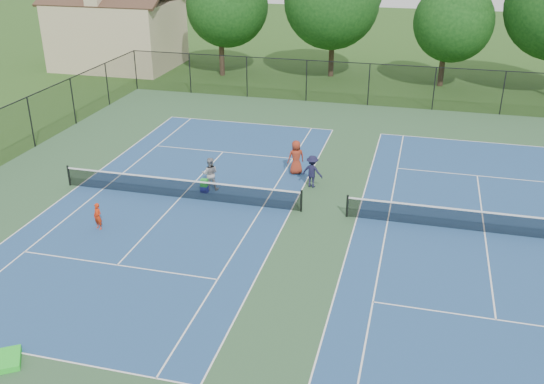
% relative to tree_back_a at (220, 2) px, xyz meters
% --- Properties ---
extents(ground, '(140.00, 140.00, 0.00)m').
position_rel_tree_back_a_xyz_m(ground, '(13.00, -24.00, -6.04)').
color(ground, '#234716').
rests_on(ground, ground).
extents(court_pad, '(36.00, 36.00, 0.01)m').
position_rel_tree_back_a_xyz_m(court_pad, '(13.00, -24.00, -6.03)').
color(court_pad, '#345A32').
rests_on(court_pad, ground).
extents(tennis_court_left, '(12.00, 23.83, 1.07)m').
position_rel_tree_back_a_xyz_m(tennis_court_left, '(6.00, -24.00, -5.94)').
color(tennis_court_left, navy).
rests_on(tennis_court_left, ground).
extents(tennis_court_right, '(12.00, 23.83, 1.07)m').
position_rel_tree_back_a_xyz_m(tennis_court_right, '(20.00, -24.00, -5.94)').
color(tennis_court_right, navy).
rests_on(tennis_court_right, ground).
extents(perimeter_fence, '(36.08, 36.08, 3.02)m').
position_rel_tree_back_a_xyz_m(perimeter_fence, '(13.00, -24.00, -4.44)').
color(perimeter_fence, black).
rests_on(perimeter_fence, ground).
extents(tree_back_a, '(6.80, 6.80, 9.15)m').
position_rel_tree_back_a_xyz_m(tree_back_a, '(0.00, 0.00, 0.00)').
color(tree_back_a, '#2D2116').
rests_on(tree_back_a, ground).
extents(tree_back_c, '(6.00, 6.00, 8.40)m').
position_rel_tree_back_a_xyz_m(tree_back_c, '(18.00, 1.00, -0.56)').
color(tree_back_c, '#2D2116').
rests_on(tree_back_c, ground).
extents(clapboard_house, '(10.80, 8.10, 7.65)m').
position_rel_tree_back_a_xyz_m(clapboard_house, '(-10.00, 1.00, -2.95)').
color(clapboard_house, tan).
rests_on(clapboard_house, ground).
extents(child_player, '(0.51, 0.43, 1.20)m').
position_rel_tree_back_a_xyz_m(child_player, '(3.81, -27.84, -5.44)').
color(child_player, red).
rests_on(child_player, ground).
extents(instructor, '(0.94, 0.81, 1.67)m').
position_rel_tree_back_a_xyz_m(instructor, '(7.08, -22.69, -5.20)').
color(instructor, gray).
rests_on(instructor, ground).
extents(bystander_b, '(1.17, 0.81, 1.66)m').
position_rel_tree_back_a_xyz_m(bystander_b, '(11.89, -21.12, -5.21)').
color(bystander_b, '#181732').
rests_on(bystander_b, ground).
extents(bystander_c, '(1.06, 0.95, 1.82)m').
position_rel_tree_back_a_xyz_m(bystander_c, '(10.74, -19.64, -5.13)').
color(bystander_c, maroon).
rests_on(bystander_c, ground).
extents(ball_crate, '(0.38, 0.32, 0.32)m').
position_rel_tree_back_a_xyz_m(ball_crate, '(6.91, -23.10, -5.88)').
color(ball_crate, navy).
rests_on(ball_crate, ground).
extents(ball_hopper, '(0.33, 0.26, 0.37)m').
position_rel_tree_back_a_xyz_m(ball_hopper, '(6.91, -23.10, -5.53)').
color(ball_hopper, green).
rests_on(ball_hopper, ball_crate).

